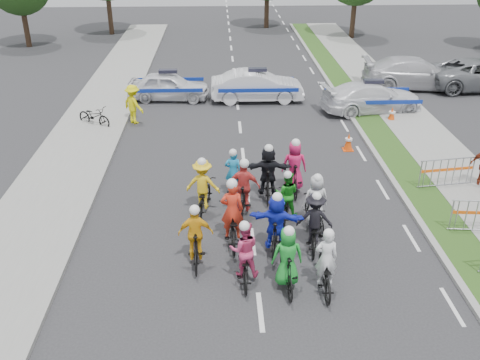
{
  "coord_description": "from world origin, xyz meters",
  "views": [
    {
      "loc": [
        -0.87,
        -9.81,
        8.47
      ],
      "look_at": [
        -0.29,
        4.74,
        1.1
      ],
      "focal_mm": 40.0,
      "sensor_mm": 36.0,
      "label": 1
    }
  ],
  "objects_px": {
    "parked_bike": "(94,116)",
    "rider_1": "(287,264)",
    "rider_2": "(244,258)",
    "rider_8": "(286,201)",
    "rider_12": "(233,180)",
    "rider_4": "(314,226)",
    "barrier_2": "(446,174)",
    "rider_10": "(203,191)",
    "marshal_hiviz": "(133,104)",
    "rider_3": "(196,241)",
    "cone_0": "(348,142)",
    "rider_9": "(244,193)",
    "rider_0": "(325,269)",
    "rider_13": "(294,172)",
    "rider_5": "(276,227)",
    "police_car_0": "(169,86)",
    "rider_7": "(315,207)",
    "police_car_1": "(257,86)",
    "civilian_sedan": "(415,73)",
    "rider_6": "(232,221)",
    "cone_1": "(392,115)",
    "police_car_2": "(372,97)",
    "rider_11": "(268,175)"
  },
  "relations": [
    {
      "from": "parked_bike",
      "to": "rider_1",
      "type": "bearing_deg",
      "value": -116.73
    },
    {
      "from": "rider_2",
      "to": "rider_8",
      "type": "xyz_separation_m",
      "value": [
        1.41,
        2.94,
        -0.04
      ]
    },
    {
      "from": "rider_8",
      "to": "rider_12",
      "type": "relative_size",
      "value": 0.99
    },
    {
      "from": "rider_4",
      "to": "barrier_2",
      "type": "xyz_separation_m",
      "value": [
        5.03,
        3.33,
        -0.14
      ]
    },
    {
      "from": "rider_10",
      "to": "marshal_hiviz",
      "type": "bearing_deg",
      "value": -57.52
    },
    {
      "from": "rider_3",
      "to": "cone_0",
      "type": "height_order",
      "value": "rider_3"
    },
    {
      "from": "rider_9",
      "to": "parked_bike",
      "type": "relative_size",
      "value": 1.11
    },
    {
      "from": "rider_0",
      "to": "cone_0",
      "type": "distance_m",
      "value": 8.92
    },
    {
      "from": "rider_12",
      "to": "barrier_2",
      "type": "bearing_deg",
      "value": -173.46
    },
    {
      "from": "rider_0",
      "to": "rider_13",
      "type": "bearing_deg",
      "value": -86.94
    },
    {
      "from": "rider_3",
      "to": "rider_4",
      "type": "relative_size",
      "value": 1.0
    },
    {
      "from": "rider_3",
      "to": "rider_5",
      "type": "distance_m",
      "value": 2.2
    },
    {
      "from": "police_car_0",
      "to": "rider_13",
      "type": "bearing_deg",
      "value": -149.18
    },
    {
      "from": "rider_0",
      "to": "barrier_2",
      "type": "relative_size",
      "value": 0.9
    },
    {
      "from": "rider_2",
      "to": "rider_8",
      "type": "bearing_deg",
      "value": -116.08
    },
    {
      "from": "rider_13",
      "to": "rider_3",
      "type": "bearing_deg",
      "value": 52.29
    },
    {
      "from": "police_car_0",
      "to": "barrier_2",
      "type": "xyz_separation_m",
      "value": [
        10.07,
        -10.01,
        -0.12
      ]
    },
    {
      "from": "marshal_hiviz",
      "to": "rider_7",
      "type": "bearing_deg",
      "value": 167.6
    },
    {
      "from": "rider_4",
      "to": "police_car_1",
      "type": "relative_size",
      "value": 0.4
    },
    {
      "from": "rider_2",
      "to": "parked_bike",
      "type": "bearing_deg",
      "value": -62.01
    },
    {
      "from": "rider_12",
      "to": "civilian_sedan",
      "type": "distance_m",
      "value": 15.32
    },
    {
      "from": "rider_6",
      "to": "cone_1",
      "type": "xyz_separation_m",
      "value": [
        7.36,
        9.38,
        -0.33
      ]
    },
    {
      "from": "barrier_2",
      "to": "cone_1",
      "type": "height_order",
      "value": "barrier_2"
    },
    {
      "from": "civilian_sedan",
      "to": "rider_2",
      "type": "bearing_deg",
      "value": 153.98
    },
    {
      "from": "rider_12",
      "to": "cone_1",
      "type": "relative_size",
      "value": 2.48
    },
    {
      "from": "rider_7",
      "to": "rider_2",
      "type": "bearing_deg",
      "value": 38.63
    },
    {
      "from": "rider_6",
      "to": "rider_8",
      "type": "bearing_deg",
      "value": -145.92
    },
    {
      "from": "rider_3",
      "to": "cone_1",
      "type": "distance_m",
      "value": 13.32
    },
    {
      "from": "civilian_sedan",
      "to": "cone_0",
      "type": "xyz_separation_m",
      "value": [
        -5.29,
        -8.05,
        -0.45
      ]
    },
    {
      "from": "rider_6",
      "to": "police_car_2",
      "type": "bearing_deg",
      "value": -123.21
    },
    {
      "from": "rider_7",
      "to": "barrier_2",
      "type": "bearing_deg",
      "value": -164.06
    },
    {
      "from": "barrier_2",
      "to": "rider_10",
      "type": "bearing_deg",
      "value": -171.38
    },
    {
      "from": "rider_3",
      "to": "rider_8",
      "type": "distance_m",
      "value": 3.42
    },
    {
      "from": "rider_5",
      "to": "police_car_1",
      "type": "relative_size",
      "value": 0.42
    },
    {
      "from": "rider_10",
      "to": "rider_13",
      "type": "relative_size",
      "value": 0.99
    },
    {
      "from": "marshal_hiviz",
      "to": "rider_10",
      "type": "bearing_deg",
      "value": 153.74
    },
    {
      "from": "rider_8",
      "to": "rider_12",
      "type": "xyz_separation_m",
      "value": [
        -1.56,
        1.57,
        -0.05
      ]
    },
    {
      "from": "rider_8",
      "to": "police_car_1",
      "type": "bearing_deg",
      "value": -77.57
    },
    {
      "from": "marshal_hiviz",
      "to": "police_car_2",
      "type": "bearing_deg",
      "value": -132.51
    },
    {
      "from": "rider_5",
      "to": "marshal_hiviz",
      "type": "xyz_separation_m",
      "value": [
        -5.25,
        10.24,
        0.08
      ]
    },
    {
      "from": "rider_2",
      "to": "police_car_0",
      "type": "height_order",
      "value": "rider_2"
    },
    {
      "from": "rider_2",
      "to": "cone_0",
      "type": "bearing_deg",
      "value": -119.28
    },
    {
      "from": "rider_2",
      "to": "barrier_2",
      "type": "distance_m",
      "value": 8.47
    },
    {
      "from": "rider_6",
      "to": "rider_10",
      "type": "height_order",
      "value": "rider_6"
    },
    {
      "from": "barrier_2",
      "to": "cone_0",
      "type": "relative_size",
      "value": 2.86
    },
    {
      "from": "rider_13",
      "to": "parked_bike",
      "type": "xyz_separation_m",
      "value": [
        -7.89,
        6.46,
        -0.3
      ]
    },
    {
      "from": "barrier_2",
      "to": "parked_bike",
      "type": "height_order",
      "value": "barrier_2"
    },
    {
      "from": "rider_9",
      "to": "rider_11",
      "type": "distance_m",
      "value": 1.37
    },
    {
      "from": "rider_2",
      "to": "cone_0",
      "type": "height_order",
      "value": "rider_2"
    },
    {
      "from": "rider_2",
      "to": "rider_5",
      "type": "relative_size",
      "value": 0.95
    }
  ]
}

